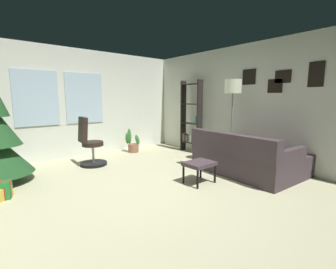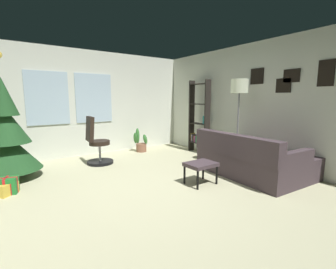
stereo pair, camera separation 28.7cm
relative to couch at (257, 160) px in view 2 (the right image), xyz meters
The scene contains 12 objects.
ground_plane 2.05m from the couch, 169.28° to the left, with size 5.27×6.20×0.10m, color #B5B28C.
wall_back_with_windows 4.18m from the couch, 119.59° to the left, with size 5.27×0.12×2.59m.
wall_right_with_frames 1.29m from the couch, 28.02° to the left, with size 0.12×6.20×2.59m.
couch is the anchor object (origin of this frame).
footstool 1.20m from the couch, 166.44° to the left, with size 0.49×0.38×0.37m.
holiday_tree 4.51m from the couch, 146.77° to the left, with size 1.06×1.06×2.20m.
gift_box_green 4.18m from the couch, 156.40° to the left, with size 0.34×0.28×0.25m.
gift_box_gold 4.21m from the couch, 156.80° to the left, with size 0.38×0.38×0.18m.
office_chair 3.30m from the couch, 130.84° to the left, with size 0.56×0.56×1.05m.
bookshelf 2.17m from the couch, 78.05° to the left, with size 0.18×0.64×1.89m.
floor_lamp 1.39m from the couch, 75.83° to the left, with size 0.34×0.34×1.80m.
potted_plant 3.13m from the couch, 104.75° to the left, with size 0.39×0.36×0.63m.
Camera 2 is at (-1.85, -2.88, 1.42)m, focal length 25.33 mm.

